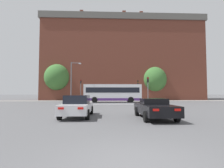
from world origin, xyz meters
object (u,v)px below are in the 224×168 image
car_saloon_left (77,106)px  car_roadster_right (154,108)px  traffic_light_near_right (148,86)px  bus_crossing_lead (112,93)px  traffic_light_far_left (81,87)px  pedestrian_waiting (127,96)px  street_lamp_junction (73,78)px  pedestrian_walking_east (136,96)px  traffic_light_far_right (138,87)px

car_saloon_left → car_roadster_right: car_saloon_left is taller
traffic_light_near_right → bus_crossing_lead: bearing=135.4°
traffic_light_far_left → pedestrian_waiting: traffic_light_far_left is taller
car_saloon_left → street_lamp_junction: bearing=102.0°
pedestrian_waiting → bus_crossing_lead: bearing=-167.7°
traffic_light_near_right → pedestrian_walking_east: traffic_light_near_right is taller
car_saloon_left → traffic_light_far_left: traffic_light_far_left is taller
traffic_light_near_right → traffic_light_far_left: size_ratio=0.90×
pedestrian_walking_east → traffic_light_near_right: bearing=76.5°
car_saloon_left → traffic_light_near_right: traffic_light_near_right is taller
traffic_light_near_right → street_lamp_junction: bearing=163.3°
traffic_light_near_right → car_saloon_left: bearing=-121.4°
traffic_light_far_right → car_saloon_left: bearing=-109.8°
car_saloon_left → pedestrian_walking_east: bearing=71.6°
bus_crossing_lead → street_lamp_junction: street_lamp_junction is taller
pedestrian_waiting → traffic_light_far_right: bearing=-61.1°
bus_crossing_lead → pedestrian_walking_east: 8.75m
car_saloon_left → traffic_light_far_left: (-3.21, 25.19, 2.26)m
bus_crossing_lead → traffic_light_far_right: 8.81m
bus_crossing_lead → pedestrian_waiting: bearing=152.8°
traffic_light_far_left → street_lamp_junction: street_lamp_junction is taller
bus_crossing_lead → car_saloon_left: bearing=-9.9°
bus_crossing_lead → pedestrian_walking_east: (5.54, 6.73, -0.74)m
car_saloon_left → pedestrian_waiting: bearing=75.8°
car_roadster_right → traffic_light_far_left: bearing=107.9°
traffic_light_far_left → bus_crossing_lead: bearing=-43.9°
traffic_light_far_right → traffic_light_near_right: bearing=-93.5°
car_saloon_left → bus_crossing_lead: (3.29, 18.92, 0.96)m
street_lamp_junction → bus_crossing_lead: bearing=12.4°
traffic_light_far_right → street_lamp_junction: street_lamp_junction is taller
car_saloon_left → street_lamp_junction: (-3.49, 17.43, 3.46)m
car_saloon_left → traffic_light_far_right: 27.07m
car_saloon_left → traffic_light_far_right: size_ratio=1.04×
car_saloon_left → bus_crossing_lead: bus_crossing_lead is taller
car_saloon_left → bus_crossing_lead: size_ratio=0.46×
traffic_light_far_right → street_lamp_junction: (-12.64, -7.96, 1.26)m
car_saloon_left → traffic_light_near_right: bearing=59.2°
pedestrian_waiting → pedestrian_walking_east: size_ratio=1.02×
car_roadster_right → traffic_light_near_right: 15.37m
car_roadster_right → bus_crossing_lead: 20.05m
traffic_light_near_right → car_roadster_right: bearing=-102.7°
traffic_light_far_right → street_lamp_junction: 14.99m
car_roadster_right → pedestrian_waiting: (1.73, 26.84, 0.33)m
street_lamp_junction → pedestrian_walking_east: street_lamp_junction is taller
bus_crossing_lead → pedestrian_walking_east: bearing=140.5°
car_roadster_right → traffic_light_near_right: bearing=77.6°
traffic_light_far_right → pedestrian_walking_east: 2.03m
car_saloon_left → pedestrian_waiting: (6.84, 25.82, 0.24)m
traffic_light_near_right → pedestrian_walking_east: bearing=88.1°
traffic_light_far_left → pedestrian_walking_east: size_ratio=2.72×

